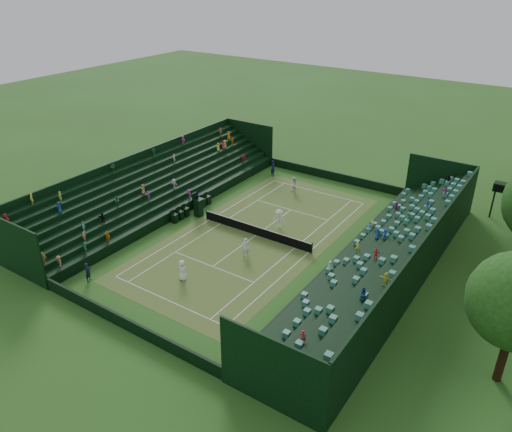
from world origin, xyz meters
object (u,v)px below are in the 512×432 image
at_px(player_far_east, 279,219).
at_px(tennis_net, 256,230).
at_px(umpire_chair, 198,205).
at_px(player_near_west, 182,270).
at_px(player_near_east, 246,247).
at_px(player_far_west, 294,185).

bearing_deg(player_far_east, tennis_net, -128.43).
distance_m(umpire_chair, player_near_west, 11.18).
bearing_deg(player_near_east, player_far_west, -113.71).
bearing_deg(player_far_west, tennis_net, -54.73).
height_order(tennis_net, player_far_west, player_far_west).
xyz_separation_m(tennis_net, player_far_west, (-2.01, 10.32, 0.36)).
bearing_deg(player_near_east, player_near_west, 32.91).
bearing_deg(player_near_west, tennis_net, -78.56).
xyz_separation_m(player_near_east, player_far_west, (-3.29, 13.81, 0.00)).
bearing_deg(tennis_net, player_near_west, -94.90).
distance_m(player_far_west, player_far_east, 8.40).
distance_m(player_near_west, player_far_west, 19.53).
bearing_deg(umpire_chair, player_near_west, -56.52).
xyz_separation_m(tennis_net, player_far_east, (0.94, 2.45, 0.42)).
height_order(player_near_west, player_far_east, player_far_east).
relative_size(tennis_net, umpire_chair, 4.30).
height_order(umpire_chair, player_far_east, umpire_chair).
xyz_separation_m(tennis_net, umpire_chair, (-6.95, 0.16, 0.63)).
bearing_deg(player_far_west, player_near_east, -52.34).
bearing_deg(umpire_chair, tennis_net, -1.30).
distance_m(player_near_west, player_far_east, 11.75).
relative_size(player_near_east, player_far_east, 0.93).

